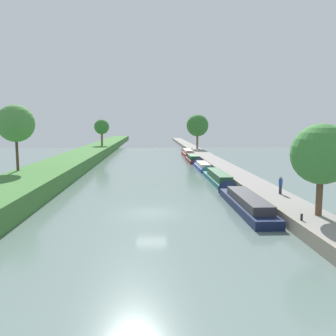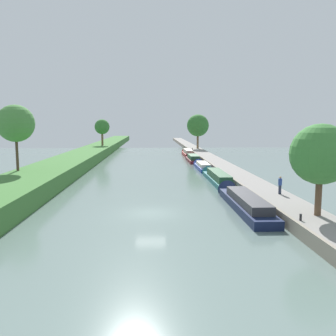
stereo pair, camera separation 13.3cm
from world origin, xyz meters
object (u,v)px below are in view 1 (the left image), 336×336
object	(u,v)px
narrowboat_maroon	(192,158)
mooring_bollard_far	(192,149)
narrowboat_navy	(244,201)
person_walking	(280,185)
narrowboat_teal	(217,177)
mooring_bollard_near	(302,217)
narrowboat_blue	(202,166)
narrowboat_red	(187,153)

from	to	relation	value
narrowboat_maroon	mooring_bollard_far	bearing A→B (deg)	83.67
narrowboat_navy	person_walking	size ratio (longest dim) A/B	8.37
narrowboat_teal	mooring_bollard_near	distance (m)	21.95
narrowboat_maroon	narrowboat_navy	bearing A→B (deg)	-89.92
narrowboat_teal	narrowboat_blue	world-z (taller)	narrowboat_teal
narrowboat_navy	mooring_bollard_far	size ratio (longest dim) A/B	30.86
mooring_bollard_near	narrowboat_maroon	bearing A→B (deg)	92.39
narrowboat_teal	mooring_bollard_far	xyz separation A→B (m)	(1.68, 42.62, 0.59)
narrowboat_blue	narrowboat_teal	bearing A→B (deg)	-89.83
narrowboat_maroon	mooring_bollard_near	world-z (taller)	mooring_bollard_near
narrowboat_maroon	mooring_bollard_far	distance (m)	17.75
narrowboat_teal	mooring_bollard_near	size ratio (longest dim) A/B	31.24
mooring_bollard_far	mooring_bollard_near	bearing A→B (deg)	-90.00
narrowboat_teal	person_walking	distance (m)	13.41
mooring_bollard_near	mooring_bollard_far	bearing A→B (deg)	90.00
narrowboat_blue	mooring_bollard_near	xyz separation A→B (m)	(1.71, -35.04, 0.70)
narrowboat_blue	mooring_bollard_near	world-z (taller)	mooring_bollard_near
narrowboat_navy	mooring_bollard_near	distance (m)	7.98
narrowboat_red	mooring_bollard_far	size ratio (longest dim) A/B	26.82
narrowboat_blue	person_walking	xyz separation A→B (m)	(3.54, -26.05, 1.35)
narrowboat_red	mooring_bollard_near	size ratio (longest dim) A/B	26.82
narrowboat_teal	narrowboat_blue	xyz separation A→B (m)	(-0.04, 13.16, -0.12)
narrowboat_teal	narrowboat_red	xyz separation A→B (m)	(-0.03, 37.18, 0.03)
narrowboat_red	narrowboat_teal	bearing A→B (deg)	-89.96
person_walking	mooring_bollard_far	bearing A→B (deg)	91.88
mooring_bollard_far	person_walking	bearing A→B (deg)	-88.12
narrowboat_blue	narrowboat_red	world-z (taller)	narrowboat_red
narrowboat_navy	narrowboat_blue	bearing A→B (deg)	89.61
narrowboat_blue	mooring_bollard_near	size ratio (longest dim) A/B	22.53
narrowboat_maroon	mooring_bollard_far	world-z (taller)	mooring_bollard_far
narrowboat_navy	narrowboat_red	distance (m)	51.34
narrowboat_maroon	person_walking	bearing A→B (deg)	-84.30
narrowboat_maroon	narrowboat_red	xyz separation A→B (m)	(0.26, 12.19, 0.07)
narrowboat_blue	mooring_bollard_far	bearing A→B (deg)	86.67
narrowboat_navy	narrowboat_teal	distance (m)	14.16
narrowboat_navy	narrowboat_maroon	bearing A→B (deg)	90.08
mooring_bollard_far	narrowboat_teal	bearing A→B (deg)	-92.25
narrowboat_navy	narrowboat_blue	size ratio (longest dim) A/B	1.37
narrowboat_teal	narrowboat_red	distance (m)	37.18
person_walking	mooring_bollard_near	size ratio (longest dim) A/B	3.69
narrowboat_blue	narrowboat_red	size ratio (longest dim) A/B	0.84
person_walking	mooring_bollard_far	xyz separation A→B (m)	(-1.82, 55.51, -0.65)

